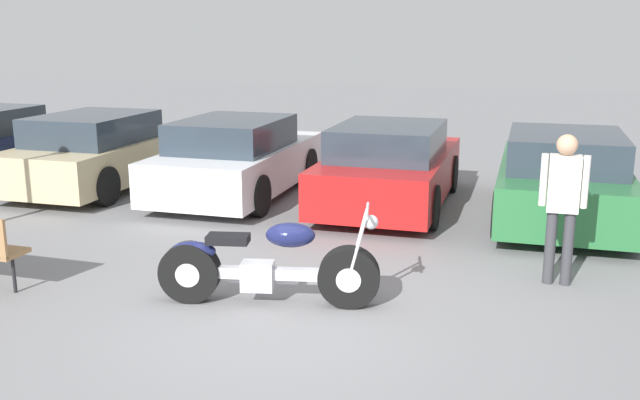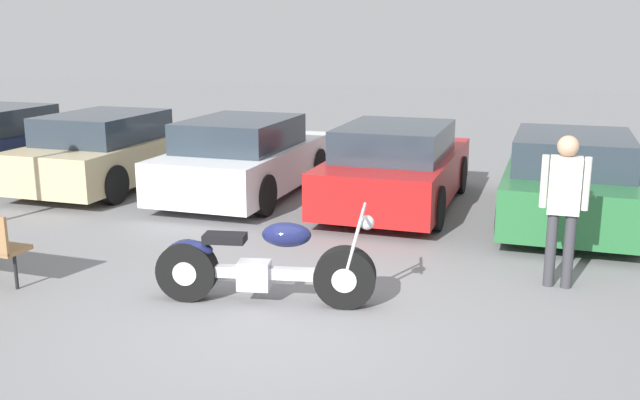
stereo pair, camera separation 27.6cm
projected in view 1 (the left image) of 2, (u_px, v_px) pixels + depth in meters
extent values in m
plane|color=slate|center=(278.00, 323.00, 7.10)|extent=(60.00, 60.00, 0.00)
cylinder|color=black|center=(349.00, 277.00, 7.44)|extent=(0.68, 0.32, 0.65)
cylinder|color=silver|center=(349.00, 277.00, 7.44)|extent=(0.30, 0.27, 0.26)
cylinder|color=black|center=(190.00, 272.00, 7.59)|extent=(0.68, 0.32, 0.65)
cylinder|color=silver|center=(190.00, 272.00, 7.59)|extent=(0.30, 0.27, 0.26)
cube|color=silver|center=(269.00, 273.00, 7.51)|extent=(1.29, 0.36, 0.12)
cube|color=silver|center=(258.00, 276.00, 7.53)|extent=(0.38, 0.30, 0.30)
ellipsoid|color=#191E4C|center=(290.00, 235.00, 7.39)|extent=(0.57, 0.40, 0.26)
cube|color=black|center=(228.00, 239.00, 7.46)|extent=(0.48, 0.32, 0.09)
ellipsoid|color=#191E4C|center=(194.00, 251.00, 7.52)|extent=(0.51, 0.29, 0.20)
cylinder|color=silver|center=(358.00, 247.00, 7.26)|extent=(0.22, 0.08, 0.73)
cylinder|color=silver|center=(358.00, 242.00, 7.43)|extent=(0.22, 0.08, 0.73)
cylinder|color=silver|center=(367.00, 211.00, 7.25)|extent=(0.15, 0.61, 0.03)
sphere|color=silver|center=(371.00, 222.00, 7.28)|extent=(0.15, 0.15, 0.15)
cylinder|color=silver|center=(239.00, 279.00, 7.70)|extent=(1.29, 0.33, 0.08)
cylinder|color=black|center=(66.00, 152.00, 14.99)|extent=(0.20, 0.66, 0.66)
cube|color=#C6B284|center=(103.00, 159.00, 13.12)|extent=(1.83, 4.15, 0.70)
cube|color=#28333D|center=(93.00, 128.00, 12.75)|extent=(1.61, 2.16, 0.50)
cylinder|color=black|center=(103.00, 155.00, 14.60)|extent=(0.20, 0.66, 0.66)
cylinder|color=black|center=(178.00, 159.00, 14.13)|extent=(0.20, 0.66, 0.66)
cylinder|color=black|center=(18.00, 180.00, 12.20)|extent=(0.20, 0.66, 0.66)
cylinder|color=black|center=(105.00, 186.00, 11.73)|extent=(0.20, 0.66, 0.66)
cube|color=white|center=(239.00, 166.00, 12.45)|extent=(1.83, 4.15, 0.70)
cube|color=#28333D|center=(232.00, 134.00, 12.07)|extent=(1.61, 2.16, 0.50)
cylinder|color=black|center=(224.00, 161.00, 13.93)|extent=(0.20, 0.66, 0.66)
cylinder|color=black|center=(308.00, 166.00, 13.46)|extent=(0.20, 0.66, 0.66)
cylinder|color=black|center=(160.00, 189.00, 11.52)|extent=(0.20, 0.66, 0.66)
cylinder|color=black|center=(258.00, 196.00, 11.06)|extent=(0.20, 0.66, 0.66)
cube|color=red|center=(390.00, 174.00, 11.73)|extent=(1.83, 4.15, 0.70)
cube|color=#28333D|center=(388.00, 140.00, 11.35)|extent=(1.61, 2.16, 0.50)
cylinder|color=black|center=(358.00, 168.00, 13.21)|extent=(0.20, 0.66, 0.66)
cylinder|color=black|center=(451.00, 174.00, 12.74)|extent=(0.20, 0.66, 0.66)
cylinder|color=black|center=(319.00, 199.00, 10.81)|extent=(0.20, 0.66, 0.66)
cylinder|color=black|center=(431.00, 207.00, 10.34)|extent=(0.20, 0.66, 0.66)
cube|color=#286B38|center=(562.00, 186.00, 10.83)|extent=(1.83, 4.15, 0.70)
cube|color=#28333D|center=(566.00, 150.00, 10.46)|extent=(1.61, 2.16, 0.50)
cylinder|color=black|center=(507.00, 179.00, 12.31)|extent=(0.20, 0.66, 0.66)
cylinder|color=black|center=(612.00, 185.00, 11.84)|extent=(0.20, 0.66, 0.66)
cylinder|color=black|center=(499.00, 215.00, 9.91)|extent=(0.20, 0.66, 0.66)
cylinder|color=black|center=(632.00, 224.00, 9.44)|extent=(0.20, 0.66, 0.66)
cylinder|color=black|center=(14.00, 273.00, 7.86)|extent=(0.04, 0.04, 0.45)
cylinder|color=#38383D|center=(550.00, 247.00, 8.11)|extent=(0.12, 0.12, 0.86)
cylinder|color=#38383D|center=(568.00, 249.00, 8.06)|extent=(0.12, 0.12, 0.86)
cube|color=silver|center=(564.00, 184.00, 7.91)|extent=(0.34, 0.20, 0.64)
cylinder|color=silver|center=(544.00, 180.00, 7.96)|extent=(0.08, 0.08, 0.59)
cylinder|color=silver|center=(585.00, 182.00, 7.84)|extent=(0.08, 0.08, 0.59)
sphere|color=tan|center=(567.00, 145.00, 7.81)|extent=(0.23, 0.23, 0.23)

